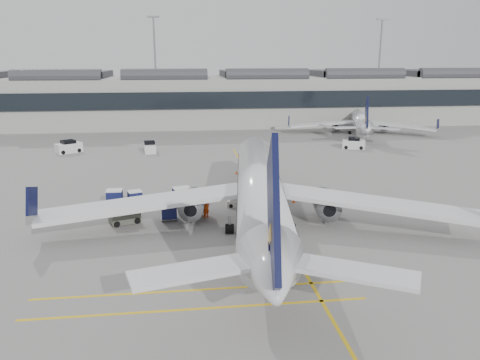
{
  "coord_description": "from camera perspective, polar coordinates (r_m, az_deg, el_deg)",
  "views": [
    {
      "loc": [
        1.35,
        -39.07,
        15.37
      ],
      "look_at": [
        6.68,
        3.87,
        4.0
      ],
      "focal_mm": 35.0,
      "sensor_mm": 36.0,
      "label": 1
    }
  ],
  "objects": [
    {
      "name": "service_van_right",
      "position": [
        83.7,
        13.69,
        4.33
      ],
      "size": [
        4.23,
        3.07,
        1.96
      ],
      "rotation": [
        0.0,
        0.0,
        -0.34
      ],
      "color": "silver",
      "rests_on": "ground"
    },
    {
      "name": "baggage_cart_d",
      "position": [
        51.26,
        -15.03,
        -2.09
      ],
      "size": [
        1.75,
        1.44,
        1.84
      ],
      "rotation": [
        0.0,
        0.0,
        0.0
      ],
      "color": "gray",
      "rests_on": "ground"
    },
    {
      "name": "baggage_cart_a",
      "position": [
        46.11,
        -8.63,
        -3.75
      ],
      "size": [
        1.62,
        1.35,
        1.67
      ],
      "rotation": [
        0.0,
        0.0,
        0.03
      ],
      "color": "gray",
      "rests_on": "ground"
    },
    {
      "name": "ramp_agent_a",
      "position": [
        46.3,
        -4.06,
        -3.4
      ],
      "size": [
        0.81,
        0.87,
        2.0
      ],
      "primitive_type": "imported",
      "rotation": [
        0.0,
        0.0,
        0.95
      ],
      "color": "#F9460D",
      "rests_on": "ground"
    },
    {
      "name": "light_masts",
      "position": [
        125.1,
        -8.73,
        14.16
      ],
      "size": [
        113.0,
        0.6,
        25.45
      ],
      "color": "slate",
      "rests_on": "ground"
    },
    {
      "name": "belt_loader",
      "position": [
        49.71,
        0.35,
        -2.68
      ],
      "size": [
        4.32,
        2.18,
        1.71
      ],
      "rotation": [
        0.0,
        0.0,
        -0.25
      ],
      "color": "beige",
      "rests_on": "ground"
    },
    {
      "name": "apron_markings",
      "position": [
        52.14,
        2.79,
        -2.43
      ],
      "size": [
        0.25,
        60.0,
        0.01
      ],
      "primitive_type": "cube",
      "color": "gold",
      "rests_on": "ground"
    },
    {
      "name": "baggage_cart_c",
      "position": [
        51.21,
        -12.68,
        -2.11
      ],
      "size": [
        1.82,
        1.65,
        1.6
      ],
      "rotation": [
        0.0,
        0.0,
        0.3
      ],
      "color": "gray",
      "rests_on": "ground"
    },
    {
      "name": "airliner_main",
      "position": [
        43.27,
        2.44,
        -1.31
      ],
      "size": [
        39.81,
        43.74,
        11.65
      ],
      "rotation": [
        0.0,
        0.0,
        -0.13
      ],
      "color": "silver",
      "rests_on": "ground"
    },
    {
      "name": "safety_cone_engine",
      "position": [
        51.42,
        6.56,
        -2.47
      ],
      "size": [
        0.37,
        0.37,
        0.51
      ],
      "primitive_type": "cone",
      "color": "#F24C0A",
      "rests_on": "ground"
    },
    {
      "name": "airliner_far",
      "position": [
        100.99,
        14.47,
        6.98
      ],
      "size": [
        28.8,
        31.93,
        8.75
      ],
      "rotation": [
        0.0,
        0.0,
        -0.3
      ],
      "color": "silver",
      "rests_on": "ground"
    },
    {
      "name": "pushback_tug",
      "position": [
        46.06,
        -13.89,
        -4.32
      ],
      "size": [
        3.16,
        2.56,
        1.53
      ],
      "rotation": [
        0.0,
        0.0,
        0.39
      ],
      "color": "#505346",
      "rests_on": "ground"
    },
    {
      "name": "ground",
      "position": [
        42.0,
        -8.48,
        -6.91
      ],
      "size": [
        220.0,
        220.0,
        0.0
      ],
      "primitive_type": "plane",
      "color": "gray",
      "rests_on": "ground"
    },
    {
      "name": "service_van_left",
      "position": [
        82.89,
        -20.16,
        3.79
      ],
      "size": [
        4.5,
        3.97,
        2.09
      ],
      "rotation": [
        0.0,
        0.0,
        0.6
      ],
      "color": "silver",
      "rests_on": "ground"
    },
    {
      "name": "ramp_agent_b",
      "position": [
        46.76,
        -4.38,
        -3.33
      ],
      "size": [
        1.11,
        1.03,
        1.82
      ],
      "primitive_type": "imported",
      "rotation": [
        0.0,
        0.0,
        3.64
      ],
      "color": "#FE460D",
      "rests_on": "ground"
    },
    {
      "name": "baggage_cart_b",
      "position": [
        50.17,
        -7.1,
        -1.95
      ],
      "size": [
        2.26,
        2.04,
        2.0
      ],
      "rotation": [
        0.0,
        0.0,
        0.29
      ],
      "color": "gray",
      "rests_on": "ground"
    },
    {
      "name": "service_van_mid",
      "position": [
        79.46,
        -10.96,
        3.92
      ],
      "size": [
        2.31,
        3.88,
        1.89
      ],
      "rotation": [
        0.0,
        0.0,
        1.71
      ],
      "color": "silver",
      "rests_on": "ground"
    },
    {
      "name": "safety_cone_nose",
      "position": [
        63.56,
        -0.44,
        0.95
      ],
      "size": [
        0.34,
        0.34,
        0.48
      ],
      "primitive_type": "cone",
      "color": "#F24C0A",
      "rests_on": "ground"
    },
    {
      "name": "terminal",
      "position": [
        111.38,
        -7.87,
        9.83
      ],
      "size": [
        200.0,
        20.45,
        12.4
      ],
      "color": "#9E9E99",
      "rests_on": "ground"
    }
  ]
}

